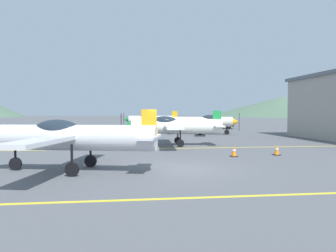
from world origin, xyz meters
name	(u,v)px	position (x,y,z in m)	size (l,w,h in m)	color
ground_plane	(175,169)	(0.00, 0.00, 0.00)	(400.00, 400.00, 0.00)	#54565B
apron_line_near	(201,198)	(0.00, -4.74, 0.01)	(80.00, 0.16, 0.01)	yellow
apron_line_far	(158,149)	(0.00, 7.58, 0.01)	(80.00, 0.16, 0.01)	yellow
airplane_near	(70,137)	(-4.29, -0.09, 1.40)	(7.30, 8.31, 2.49)	silver
airplane_mid	(172,126)	(1.20, 9.37, 1.40)	(7.25, 8.34, 2.49)	white
airplane_far	(204,121)	(6.19, 20.36, 1.40)	(7.30, 8.29, 2.49)	silver
airplane_back	(150,119)	(1.17, 30.86, 1.40)	(7.27, 8.35, 2.49)	silver
car_sedan	(219,123)	(11.08, 31.80, 0.84)	(4.66, 3.23, 1.62)	black
traffic_cone_front	(277,150)	(6.22, 3.54, 0.29)	(0.36, 0.36, 0.59)	black
traffic_cone_side	(234,151)	(3.66, 3.25, 0.29)	(0.36, 0.36, 0.59)	black
hill_centerleft	(281,107)	(77.73, 146.80, 5.14)	(78.04, 78.04, 10.28)	#4C6651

